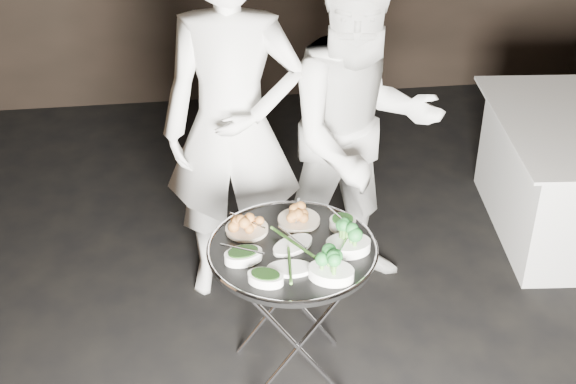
{
  "coord_description": "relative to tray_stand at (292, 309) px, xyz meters",
  "views": [
    {
      "loc": [
        -0.13,
        -2.37,
        2.8
      ],
      "look_at": [
        0.24,
        0.54,
        0.95
      ],
      "focal_mm": 50.0,
      "sensor_mm": 36.0,
      "label": 1
    }
  ],
  "objects": [
    {
      "name": "waiter_right",
      "position": [
        0.44,
        0.71,
        0.49
      ],
      "size": [
        0.99,
        0.84,
        1.81
      ],
      "primitive_type": "imported",
      "rotation": [
        0.0,
        0.0,
        0.19
      ],
      "color": "silver",
      "rests_on": "floor"
    },
    {
      "name": "waiter_left",
      "position": [
        -0.2,
        0.74,
        0.55
      ],
      "size": [
        0.76,
        0.56,
        1.92
      ],
      "primitive_type": "imported",
      "rotation": [
        0.0,
        0.0,
        -0.15
      ],
      "color": "silver",
      "rests_on": "floor"
    },
    {
      "name": "potato_plate_a",
      "position": [
        -0.18,
        0.15,
        0.37
      ],
      "size": [
        0.2,
        0.2,
        0.07
      ],
      "rotation": [
        0.0,
        0.0,
        0.4
      ],
      "color": "beige",
      "rests_on": "serving_tray"
    },
    {
      "name": "asparagus_plate_b",
      "position": [
        -0.03,
        -0.15,
        0.36
      ],
      "size": [
        0.2,
        0.12,
        0.04
      ],
      "rotation": [
        0.0,
        0.0,
        -0.08
      ],
      "color": "white",
      "rests_on": "serving_tray"
    },
    {
      "name": "greens_bowl",
      "position": [
        0.24,
        0.12,
        0.37
      ],
      "size": [
        0.12,
        0.12,
        0.07
      ],
      "rotation": [
        0.0,
        0.0,
        0.16
      ],
      "color": "white",
      "rests_on": "serving_tray"
    },
    {
      "name": "serving_utensils",
      "position": [
        0.02,
        0.07,
        0.39
      ],
      "size": [
        0.58,
        0.45,
        0.01
      ],
      "color": "silver",
      "rests_on": "serving_tray"
    },
    {
      "name": "spinach_bowl_a",
      "position": [
        -0.22,
        -0.06,
        0.37
      ],
      "size": [
        0.18,
        0.14,
        0.07
      ],
      "rotation": [
        0.0,
        0.0,
        0.2
      ],
      "color": "white",
      "rests_on": "serving_tray"
    },
    {
      "name": "asparagus_plate_a",
      "position": [
        0.0,
        0.0,
        0.36
      ],
      "size": [
        0.23,
        0.2,
        0.04
      ],
      "rotation": [
        0.0,
        0.0,
        0.58
      ],
      "color": "white",
      "rests_on": "serving_tray"
    },
    {
      "name": "spinach_bowl_b",
      "position": [
        -0.14,
        -0.22,
        0.37
      ],
      "size": [
        0.18,
        0.15,
        0.06
      ],
      "rotation": [
        0.0,
        0.0,
        -0.41
      ],
      "color": "white",
      "rests_on": "serving_tray"
    },
    {
      "name": "potato_plate_b",
      "position": [
        0.05,
        0.2,
        0.37
      ],
      "size": [
        0.2,
        0.2,
        0.07
      ],
      "rotation": [
        0.0,
        0.0,
        0.43
      ],
      "color": "beige",
      "rests_on": "serving_tray"
    },
    {
      "name": "tray_stand",
      "position": [
        0.0,
        0.0,
        0.0
      ],
      "size": [
        0.51,
        0.43,
        0.74
      ],
      "rotation": [
        0.0,
        0.0,
        0.02
      ],
      "color": "silver",
      "rests_on": "floor"
    },
    {
      "name": "broccoli_bowl_a",
      "position": [
        0.23,
        -0.05,
        0.38
      ],
      "size": [
        0.2,
        0.14,
        0.08
      ],
      "rotation": [
        0.0,
        0.0,
        0.02
      ],
      "color": "white",
      "rests_on": "serving_tray"
    },
    {
      "name": "broccoli_bowl_b",
      "position": [
        0.13,
        -0.22,
        0.38
      ],
      "size": [
        0.23,
        0.2,
        0.08
      ],
      "rotation": [
        0.0,
        0.0,
        -0.39
      ],
      "color": "white",
      "rests_on": "serving_tray"
    },
    {
      "name": "serving_tray",
      "position": [
        0.0,
        0.0,
        0.33
      ],
      "size": [
        0.74,
        0.74,
        0.04
      ],
      "color": "black",
      "rests_on": "tray_stand"
    }
  ]
}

